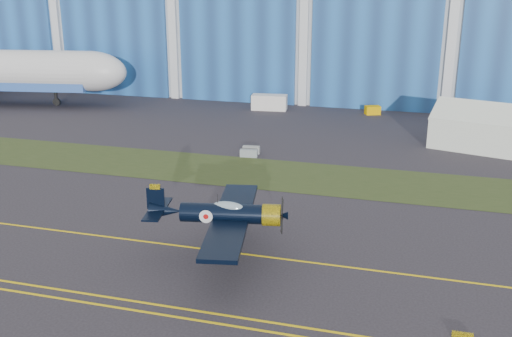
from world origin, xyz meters
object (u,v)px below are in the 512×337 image
(shipping_container, at_px, (269,102))
(tug, at_px, (373,110))
(warbird, at_px, (222,213))
(tent, at_px, (487,124))

(shipping_container, xyz_separation_m, tug, (15.81, 1.14, -0.53))
(warbird, height_order, shipping_container, warbird)
(warbird, distance_m, shipping_container, 51.80)
(shipping_container, bearing_deg, warbird, -85.43)
(warbird, relative_size, shipping_container, 2.91)
(tent, bearing_deg, shipping_container, 172.24)
(warbird, bearing_deg, shipping_container, 90.17)
(tent, xyz_separation_m, shipping_container, (-30.77, 13.23, -1.66))
(tent, distance_m, shipping_container, 33.54)
(warbird, bearing_deg, tent, 50.10)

